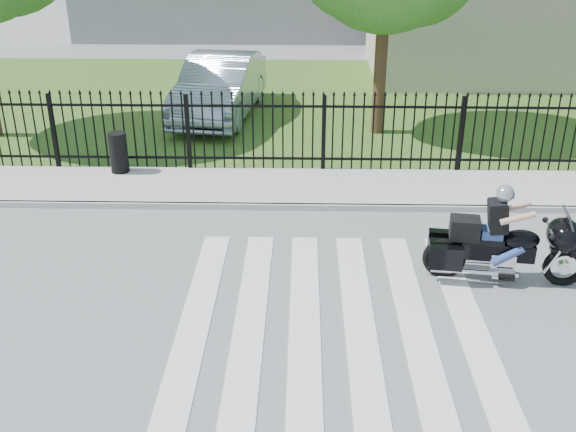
{
  "coord_description": "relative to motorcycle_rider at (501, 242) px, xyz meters",
  "views": [
    {
      "loc": [
        -0.45,
        -8.21,
        5.56
      ],
      "look_at": [
        -0.68,
        1.56,
        1.0
      ],
      "focal_mm": 42.0,
      "sensor_mm": 36.0,
      "label": 1
    }
  ],
  "objects": [
    {
      "name": "sidewalk",
      "position": [
        -2.71,
        3.66,
        -0.63
      ],
      "size": [
        40.0,
        2.0,
        0.12
      ],
      "primitive_type": "cube",
      "color": "#ADAAA3",
      "rests_on": "ground"
    },
    {
      "name": "building_low",
      "position": [
        4.29,
        14.66,
        1.06
      ],
      "size": [
        10.0,
        6.0,
        3.5
      ],
      "primitive_type": "cube",
      "color": "#B8B29A",
      "rests_on": "ground"
    },
    {
      "name": "grass_strip",
      "position": [
        -2.71,
        10.66,
        -0.68
      ],
      "size": [
        40.0,
        12.0,
        0.02
      ],
      "primitive_type": "cube",
      "color": "#31571E",
      "rests_on": "ground"
    },
    {
      "name": "curb",
      "position": [
        -2.71,
        2.66,
        -0.63
      ],
      "size": [
        40.0,
        0.12,
        0.12
      ],
      "primitive_type": "cube",
      "color": "#ADAAA3",
      "rests_on": "ground"
    },
    {
      "name": "parked_car",
      "position": [
        -5.52,
        9.05,
        0.18
      ],
      "size": [
        2.37,
        5.31,
        1.69
      ],
      "primitive_type": "imported",
      "rotation": [
        0.0,
        0.0,
        -0.11
      ],
      "color": "#91A1B6",
      "rests_on": "grass_strip"
    },
    {
      "name": "crosswalk",
      "position": [
        -2.71,
        -1.34,
        -0.68
      ],
      "size": [
        5.0,
        5.5,
        0.01
      ],
      "primitive_type": null,
      "color": "silver",
      "rests_on": "ground"
    },
    {
      "name": "ground",
      "position": [
        -2.71,
        -1.34,
        -0.69
      ],
      "size": [
        120.0,
        120.0,
        0.0
      ],
      "primitive_type": "plane",
      "color": "slate",
      "rests_on": "ground"
    },
    {
      "name": "litter_bin",
      "position": [
        -7.22,
        4.36,
        -0.12
      ],
      "size": [
        0.52,
        0.52,
        0.89
      ],
      "primitive_type": "cylinder",
      "rotation": [
        0.0,
        0.0,
        -0.39
      ],
      "color": "black",
      "rests_on": "sidewalk"
    },
    {
      "name": "iron_fence",
      "position": [
        -2.71,
        4.66,
        0.21
      ],
      "size": [
        26.0,
        0.04,
        1.8
      ],
      "color": "black",
      "rests_on": "ground"
    },
    {
      "name": "motorcycle_rider",
      "position": [
        0.0,
        0.0,
        0.0
      ],
      "size": [
        2.54,
        1.02,
        1.68
      ],
      "rotation": [
        0.0,
        0.0,
        -0.13
      ],
      "color": "black",
      "rests_on": "ground"
    }
  ]
}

